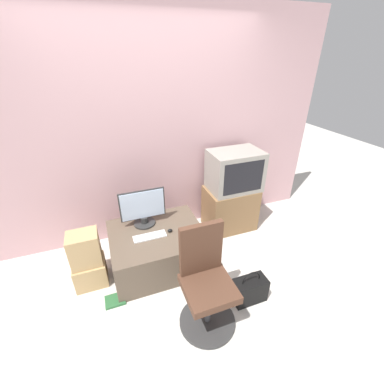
{
  "coord_description": "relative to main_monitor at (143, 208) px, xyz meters",
  "views": [
    {
      "loc": [
        -0.56,
        -1.53,
        2.13
      ],
      "look_at": [
        0.35,
        0.92,
        0.68
      ],
      "focal_mm": 24.0,
      "sensor_mm": 36.0,
      "label": 1
    }
  ],
  "objects": [
    {
      "name": "ground_plane",
      "position": [
        0.24,
        -0.84,
        -0.63
      ],
      "size": [
        12.0,
        12.0,
        0.0
      ],
      "primitive_type": "plane",
      "color": "beige"
    },
    {
      "name": "wall_back",
      "position": [
        0.24,
        0.48,
        0.67
      ],
      "size": [
        4.4,
        0.05,
        2.6
      ],
      "color": "#CC9EA3",
      "rests_on": "ground_plane"
    },
    {
      "name": "desk",
      "position": [
        0.09,
        -0.2,
        -0.42
      ],
      "size": [
        0.98,
        0.82,
        0.43
      ],
      "color": "brown",
      "rests_on": "ground_plane"
    },
    {
      "name": "side_stand",
      "position": [
        1.16,
        0.15,
        -0.34
      ],
      "size": [
        0.64,
        0.45,
        0.58
      ],
      "color": "olive",
      "rests_on": "ground_plane"
    },
    {
      "name": "main_monitor",
      "position": [
        0.0,
        0.0,
        0.0
      ],
      "size": [
        0.49,
        0.24,
        0.42
      ],
      "color": "#2D2D2D",
      "rests_on": "desk"
    },
    {
      "name": "keyboard",
      "position": [
        0.0,
        -0.25,
        -0.19
      ],
      "size": [
        0.34,
        0.11,
        0.01
      ],
      "color": "white",
      "rests_on": "desk"
    },
    {
      "name": "mouse",
      "position": [
        0.22,
        -0.24,
        -0.18
      ],
      "size": [
        0.05,
        0.04,
        0.03
      ],
      "color": "black",
      "rests_on": "desk"
    },
    {
      "name": "crt_tv",
      "position": [
        1.19,
        0.15,
        0.19
      ],
      "size": [
        0.63,
        0.44,
        0.5
      ],
      "color": "gray",
      "rests_on": "side_stand"
    },
    {
      "name": "office_chair",
      "position": [
        0.31,
        -1.02,
        -0.23
      ],
      "size": [
        0.5,
        0.5,
        0.95
      ],
      "color": "#333333",
      "rests_on": "ground_plane"
    },
    {
      "name": "cardboard_box_lower",
      "position": [
        -0.63,
        -0.22,
        -0.5
      ],
      "size": [
        0.31,
        0.28,
        0.27
      ],
      "color": "tan",
      "rests_on": "ground_plane"
    },
    {
      "name": "cardboard_box_upper",
      "position": [
        -0.63,
        -0.22,
        -0.19
      ],
      "size": [
        0.29,
        0.23,
        0.35
      ],
      "color": "tan",
      "rests_on": "cardboard_box_lower"
    },
    {
      "name": "handbag",
      "position": [
        0.79,
        -0.99,
        -0.5
      ],
      "size": [
        0.32,
        0.17,
        0.36
      ],
      "color": "black",
      "rests_on": "ground_plane"
    },
    {
      "name": "book",
      "position": [
        -0.44,
        -0.56,
        -0.62
      ],
      "size": [
        0.19,
        0.15,
        0.02
      ],
      "color": "#2D6638",
      "rests_on": "ground_plane"
    }
  ]
}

